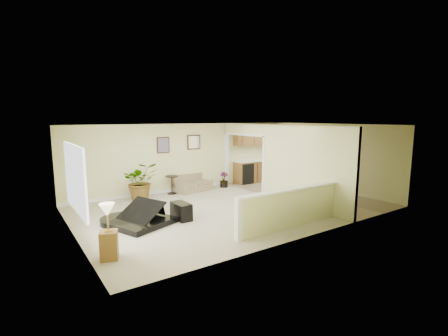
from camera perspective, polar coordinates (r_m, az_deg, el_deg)
floor at (r=10.05m, az=1.57°, el=-6.86°), size 9.00×9.00×0.00m
back_wall at (r=12.33m, az=-6.57°, el=1.93°), size 9.00×0.04×2.50m
front_wall at (r=7.60m, az=14.94°, el=-2.64°), size 9.00×0.04×2.50m
left_wall at (r=8.07m, az=-25.33°, el=-2.53°), size 0.04×6.00×2.50m
right_wall at (r=12.92m, az=18.03°, el=1.87°), size 0.04×6.00×2.50m
ceiling at (r=9.68m, az=1.63°, el=7.53°), size 9.00×6.00×0.04m
kitchen_vinyl at (r=12.11m, az=13.80°, el=-4.38°), size 2.70×6.00×0.01m
interior_partition at (r=11.12m, az=8.39°, el=0.98°), size 0.18×5.99×2.50m
pony_half_wall at (r=8.28m, az=11.41°, el=-6.77°), size 3.42×0.22×1.00m
left_window at (r=7.55m, az=-24.72°, el=-1.68°), size 0.05×2.15×1.45m
wall_art_left at (r=11.84m, az=-10.64°, el=3.99°), size 0.48×0.04×0.58m
wall_mirror at (r=12.39m, az=-5.32°, el=4.55°), size 0.55×0.04×0.55m
kitchen_cabinets at (r=13.92m, az=5.69°, el=1.16°), size 2.36×0.65×2.33m
piano at (r=8.64m, az=-14.87°, el=-5.98°), size 1.97×1.94×1.33m
piano_bench at (r=8.89m, az=-7.53°, el=-7.52°), size 0.35×0.69×0.46m
loveseat at (r=12.24m, az=-5.60°, el=-2.60°), size 1.55×1.08×0.79m
accent_table at (r=11.80m, az=-9.18°, el=-2.50°), size 0.46×0.46×0.66m
palm_plant at (r=11.19m, az=-14.42°, el=-2.28°), size 1.28×1.16×1.26m
small_plant at (r=12.80m, az=-0.01°, el=-2.25°), size 0.41×0.41×0.60m
lamp_stand at (r=6.76m, az=-19.64°, el=-11.16°), size 0.42×0.42×1.11m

